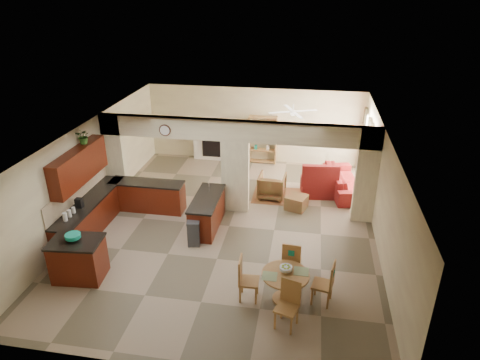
% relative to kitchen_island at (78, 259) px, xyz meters
% --- Properties ---
extents(floor, '(10.00, 10.00, 0.00)m').
position_rel_kitchen_island_xyz_m(floor, '(2.98, 2.82, -0.50)').
color(floor, gray).
rests_on(floor, ground).
extents(ceiling, '(10.00, 10.00, 0.00)m').
position_rel_kitchen_island_xyz_m(ceiling, '(2.98, 2.82, 2.30)').
color(ceiling, white).
rests_on(ceiling, wall_back).
extents(wall_back, '(8.00, 0.00, 8.00)m').
position_rel_kitchen_island_xyz_m(wall_back, '(2.98, 7.82, 0.90)').
color(wall_back, beige).
rests_on(wall_back, floor).
extents(wall_front, '(8.00, 0.00, 8.00)m').
position_rel_kitchen_island_xyz_m(wall_front, '(2.98, -2.18, 0.90)').
color(wall_front, beige).
rests_on(wall_front, floor).
extents(wall_left, '(0.00, 10.00, 10.00)m').
position_rel_kitchen_island_xyz_m(wall_left, '(-1.02, 2.82, 0.90)').
color(wall_left, beige).
rests_on(wall_left, floor).
extents(wall_right, '(0.00, 10.00, 10.00)m').
position_rel_kitchen_island_xyz_m(wall_right, '(6.98, 2.82, 0.90)').
color(wall_right, beige).
rests_on(wall_right, floor).
extents(partition_left_pier, '(0.60, 0.25, 2.80)m').
position_rel_kitchen_island_xyz_m(partition_left_pier, '(-0.72, 3.82, 0.90)').
color(partition_left_pier, beige).
rests_on(partition_left_pier, floor).
extents(partition_center_pier, '(0.80, 0.25, 2.20)m').
position_rel_kitchen_island_xyz_m(partition_center_pier, '(2.98, 3.82, 0.60)').
color(partition_center_pier, beige).
rests_on(partition_center_pier, floor).
extents(partition_right_pier, '(0.60, 0.25, 2.80)m').
position_rel_kitchen_island_xyz_m(partition_right_pier, '(6.68, 3.82, 0.90)').
color(partition_right_pier, beige).
rests_on(partition_right_pier, floor).
extents(partition_header, '(8.00, 0.25, 0.60)m').
position_rel_kitchen_island_xyz_m(partition_header, '(2.98, 3.82, 2.00)').
color(partition_header, beige).
rests_on(partition_header, partition_center_pier).
extents(kitchen_counter, '(2.52, 3.29, 1.48)m').
position_rel_kitchen_island_xyz_m(kitchen_counter, '(-0.28, 2.57, -0.04)').
color(kitchen_counter, '#431507').
rests_on(kitchen_counter, floor).
extents(upper_cabinets, '(0.35, 2.40, 0.90)m').
position_rel_kitchen_island_xyz_m(upper_cabinets, '(-0.84, 2.02, 1.42)').
color(upper_cabinets, '#431507').
rests_on(upper_cabinets, wall_left).
extents(peninsula, '(0.70, 1.85, 0.91)m').
position_rel_kitchen_island_xyz_m(peninsula, '(2.38, 2.71, -0.05)').
color(peninsula, '#431507').
rests_on(peninsula, floor).
extents(wall_clock, '(0.34, 0.03, 0.34)m').
position_rel_kitchen_island_xyz_m(wall_clock, '(0.98, 3.67, 1.95)').
color(wall_clock, '#4C2619').
rests_on(wall_clock, partition_header).
extents(rug, '(1.60, 1.30, 0.01)m').
position_rel_kitchen_island_xyz_m(rug, '(4.18, 4.92, -0.50)').
color(rug, brown).
rests_on(rug, floor).
extents(fireplace, '(1.60, 0.35, 1.20)m').
position_rel_kitchen_island_xyz_m(fireplace, '(1.38, 7.65, 0.11)').
color(fireplace, white).
rests_on(fireplace, floor).
extents(shelving_unit, '(1.00, 0.32, 1.80)m').
position_rel_kitchen_island_xyz_m(shelving_unit, '(3.33, 7.64, 0.40)').
color(shelving_unit, '#996234').
rests_on(shelving_unit, floor).
extents(window_a, '(0.02, 0.90, 1.90)m').
position_rel_kitchen_island_xyz_m(window_a, '(6.95, 5.12, 0.70)').
color(window_a, white).
rests_on(window_a, wall_right).
extents(window_b, '(0.02, 0.90, 1.90)m').
position_rel_kitchen_island_xyz_m(window_b, '(6.95, 6.82, 0.70)').
color(window_b, white).
rests_on(window_b, wall_right).
extents(glazed_door, '(0.02, 0.70, 2.10)m').
position_rel_kitchen_island_xyz_m(glazed_door, '(6.95, 5.97, 0.55)').
color(glazed_door, white).
rests_on(glazed_door, wall_right).
extents(drape_a_left, '(0.10, 0.28, 2.30)m').
position_rel_kitchen_island_xyz_m(drape_a_left, '(6.91, 4.52, 0.70)').
color(drape_a_left, '#3B1C17').
rests_on(drape_a_left, wall_right).
extents(drape_a_right, '(0.10, 0.28, 2.30)m').
position_rel_kitchen_island_xyz_m(drape_a_right, '(6.91, 5.72, 0.70)').
color(drape_a_right, '#3B1C17').
rests_on(drape_a_right, wall_right).
extents(drape_b_left, '(0.10, 0.28, 2.30)m').
position_rel_kitchen_island_xyz_m(drape_b_left, '(6.91, 6.22, 0.70)').
color(drape_b_left, '#3B1C17').
rests_on(drape_b_left, wall_right).
extents(drape_b_right, '(0.10, 0.28, 2.30)m').
position_rel_kitchen_island_xyz_m(drape_b_right, '(6.91, 7.42, 0.70)').
color(drape_b_right, '#3B1C17').
rests_on(drape_b_right, wall_right).
extents(ceiling_fan, '(1.00, 1.00, 0.10)m').
position_rel_kitchen_island_xyz_m(ceiling_fan, '(4.48, 5.82, 2.06)').
color(ceiling_fan, white).
rests_on(ceiling_fan, ceiling).
extents(kitchen_island, '(1.22, 0.92, 1.00)m').
position_rel_kitchen_island_xyz_m(kitchen_island, '(0.00, 0.00, 0.00)').
color(kitchen_island, '#431507').
rests_on(kitchen_island, floor).
extents(teal_bowl, '(0.34, 0.34, 0.16)m').
position_rel_kitchen_island_xyz_m(teal_bowl, '(-0.04, 0.01, 0.58)').
color(teal_bowl, '#16997D').
rests_on(teal_bowl, kitchen_island).
extents(trash_can, '(0.35, 0.31, 0.65)m').
position_rel_kitchen_island_xyz_m(trash_can, '(2.25, 1.74, -0.18)').
color(trash_can, '#313134').
rests_on(trash_can, floor).
extents(dining_table, '(1.02, 1.02, 0.70)m').
position_rel_kitchen_island_xyz_m(dining_table, '(4.75, -0.00, -0.03)').
color(dining_table, '#996234').
rests_on(dining_table, floor).
extents(fruit_bowl, '(0.27, 0.27, 0.14)m').
position_rel_kitchen_island_xyz_m(fruit_bowl, '(4.74, 0.08, 0.26)').
color(fruit_bowl, '#80A523').
rests_on(fruit_bowl, dining_table).
extents(sofa, '(2.58, 1.41, 0.71)m').
position_rel_kitchen_island_xyz_m(sofa, '(6.28, 5.67, -0.15)').
color(sofa, maroon).
rests_on(sofa, floor).
extents(chaise, '(1.24, 1.06, 0.46)m').
position_rel_kitchen_island_xyz_m(chaise, '(5.47, 5.31, -0.27)').
color(chaise, maroon).
rests_on(chaise, floor).
extents(armchair, '(0.88, 0.90, 0.77)m').
position_rel_kitchen_island_xyz_m(armchair, '(3.98, 4.83, -0.12)').
color(armchair, maroon).
rests_on(armchair, floor).
extents(ottoman, '(0.73, 0.73, 0.42)m').
position_rel_kitchen_island_xyz_m(ottoman, '(4.79, 4.18, -0.29)').
color(ottoman, maroon).
rests_on(ottoman, floor).
extents(plant, '(0.39, 0.34, 0.42)m').
position_rel_kitchen_island_xyz_m(plant, '(-0.84, 2.47, 2.08)').
color(plant, '#1C4412').
rests_on(plant, upper_cabinets).
extents(chair_north, '(0.45, 0.45, 1.02)m').
position_rel_kitchen_island_xyz_m(chair_north, '(4.84, 0.72, 0.05)').
color(chair_north, '#996234').
rests_on(chair_north, floor).
extents(chair_east, '(0.50, 0.50, 1.02)m').
position_rel_kitchen_island_xyz_m(chair_east, '(5.62, 0.06, 0.05)').
color(chair_east, '#996234').
rests_on(chair_east, floor).
extents(chair_south, '(0.53, 0.53, 1.02)m').
position_rel_kitchen_island_xyz_m(chair_south, '(4.86, -0.70, 0.05)').
color(chair_south, '#996234').
rests_on(chair_south, floor).
extents(chair_west, '(0.44, 0.43, 1.02)m').
position_rel_kitchen_island_xyz_m(chair_west, '(3.89, -0.07, 0.05)').
color(chair_west, '#996234').
rests_on(chair_west, floor).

